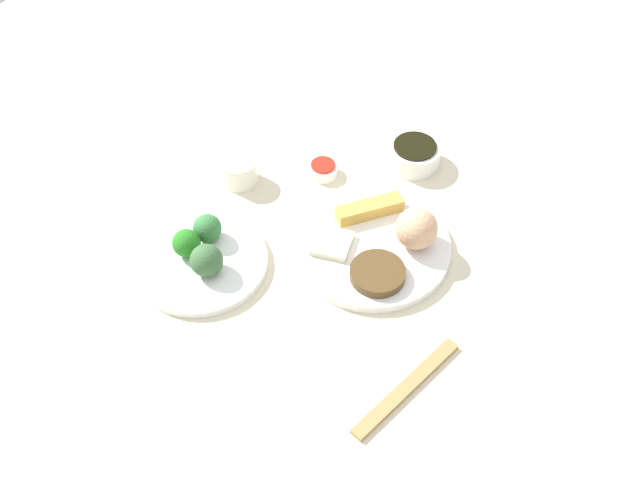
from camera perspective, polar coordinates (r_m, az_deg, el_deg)
tabletop at (r=1.21m, az=3.32°, el=-1.71°), size 2.20×2.20×0.02m
main_plate at (r=1.21m, az=4.08°, el=-0.57°), size 0.26×0.26×0.02m
rice_scoop at (r=1.19m, az=7.41°, el=0.88°), size 0.07×0.07×0.07m
spring_roll at (r=1.24m, az=3.83°, el=2.39°), size 0.09×0.11×0.02m
crab_rangoon_wonton at (r=1.20m, az=0.91°, el=-0.26°), size 0.08×0.08×0.01m
stir_fry_heap at (r=1.16m, az=4.44°, el=-2.57°), size 0.09×0.09×0.02m
broccoli_plate at (r=1.20m, az=-9.10°, el=-1.66°), size 0.21×0.21×0.01m
broccoli_floret_0 at (r=1.16m, az=-8.71°, el=-1.55°), size 0.05×0.05×0.05m
broccoli_floret_1 at (r=1.19m, az=-10.21°, el=-0.23°), size 0.05×0.05×0.05m
broccoli_floret_2 at (r=1.21m, az=-8.64°, el=0.90°), size 0.05×0.05×0.05m
soy_sauce_bowl at (r=1.36m, az=7.22°, el=6.48°), size 0.09×0.09×0.04m
soy_sauce_bowl_liquid at (r=1.34m, az=7.31°, el=7.15°), size 0.08×0.08×0.00m
sauce_ramekin_sweet_and_sour at (r=1.33m, az=0.23°, el=5.40°), size 0.05×0.05×0.02m
sauce_ramekin_sweet_and_sour_liquid at (r=1.32m, az=0.23°, el=5.78°), size 0.04×0.04×0.00m
teacup at (r=1.32m, az=-6.21°, el=5.30°), size 0.06×0.06×0.05m
chopsticks_pair at (r=1.07m, az=6.65°, el=-11.18°), size 0.05×0.21×0.01m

